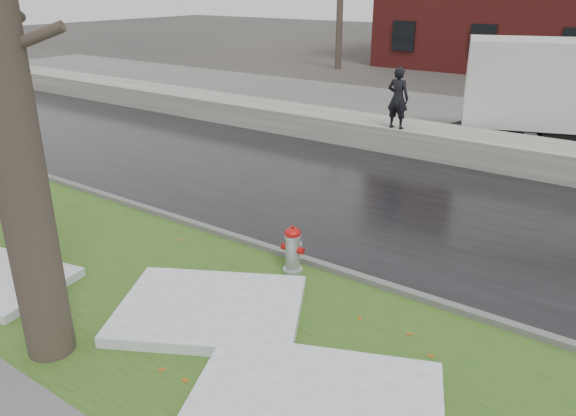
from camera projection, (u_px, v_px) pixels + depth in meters
The scene contains 12 objects.
ground at pixel (276, 290), 8.89m from camera, with size 120.00×120.00×0.00m, color #47423D.
verge at pixel (223, 326), 7.94m from camera, with size 60.00×4.50×0.04m, color #294E1A.
road at pixel (399, 205), 12.28m from camera, with size 60.00×7.00×0.03m, color black.
parking_lot at pixel (509, 129), 18.70m from camera, with size 60.00×9.00×0.03m, color slate.
curb at pixel (311, 263), 9.62m from camera, with size 60.00×0.15×0.14m, color slate.
snowbank at pixel (466, 147), 15.32m from camera, with size 60.00×1.60×0.75m, color #BAB3AA.
bg_tree_left at pixel (340, 7), 30.73m from camera, with size 1.40×1.62×6.50m.
bg_tree_center at pixel (473, 7), 30.51m from camera, with size 1.40×1.62×6.50m.
fire_hydrant at pixel (293, 248), 9.22m from camera, with size 0.41×0.35×0.83m.
worker at pixel (398, 98), 15.40m from camera, with size 0.61×0.40×1.69m, color black.
snow_patch_near at pixel (210, 309), 8.16m from camera, with size 2.60×2.00×0.16m, color white.
snow_patch_side at pixel (316, 401), 6.34m from camera, with size 2.80×1.80×0.18m, color white.
Camera 1 is at (4.67, -6.20, 4.52)m, focal length 35.00 mm.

